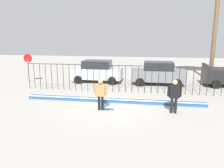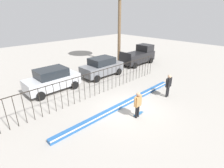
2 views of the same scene
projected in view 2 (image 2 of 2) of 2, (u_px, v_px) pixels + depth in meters
ground_plane at (132, 110)px, 11.61m from camera, size 60.00×60.00×0.00m
bowl_coping_ledge at (124, 104)px, 12.04m from camera, size 11.00×0.40×0.27m
perimeter_fence at (99, 80)px, 13.34m from camera, size 14.04×0.04×1.95m
skateboarder at (138, 103)px, 10.38m from camera, size 0.69×0.26×1.71m
skateboard at (139, 114)px, 11.00m from camera, size 0.80×0.20×0.07m
camera_operator at (169, 84)px, 12.95m from camera, size 0.73×0.27×1.80m
parked_car_silver at (52, 80)px, 14.03m from camera, size 4.30×2.12×1.90m
parked_car_gray at (102, 67)px, 17.27m from camera, size 4.30×2.12×1.90m
pickup_truck at (139, 56)px, 21.35m from camera, size 4.70×2.12×2.24m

